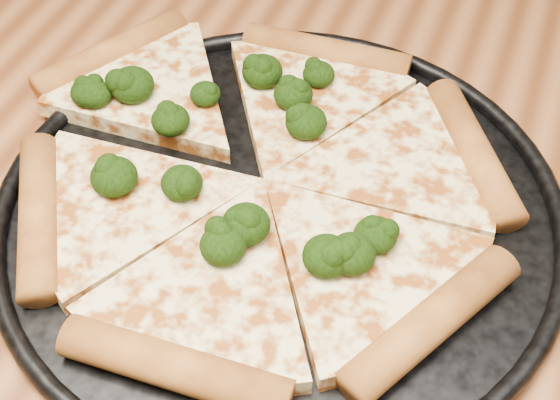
% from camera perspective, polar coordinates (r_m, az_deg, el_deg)
% --- Properties ---
extents(dining_table, '(1.20, 0.90, 0.75)m').
position_cam_1_polar(dining_table, '(0.64, 1.42, -6.01)').
color(dining_table, brown).
rests_on(dining_table, ground).
extents(pizza_pan, '(0.41, 0.41, 0.02)m').
position_cam_1_polar(pizza_pan, '(0.56, 0.00, -0.55)').
color(pizza_pan, black).
rests_on(pizza_pan, dining_table).
extents(pizza, '(0.41, 0.35, 0.03)m').
position_cam_1_polar(pizza, '(0.57, -1.60, 1.70)').
color(pizza, '#FFE49C').
rests_on(pizza, pizza_pan).
extents(broccoli_florets, '(0.28, 0.22, 0.03)m').
position_cam_1_polar(broccoli_florets, '(0.57, -3.71, 3.33)').
color(broccoli_florets, black).
rests_on(broccoli_florets, pizza).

